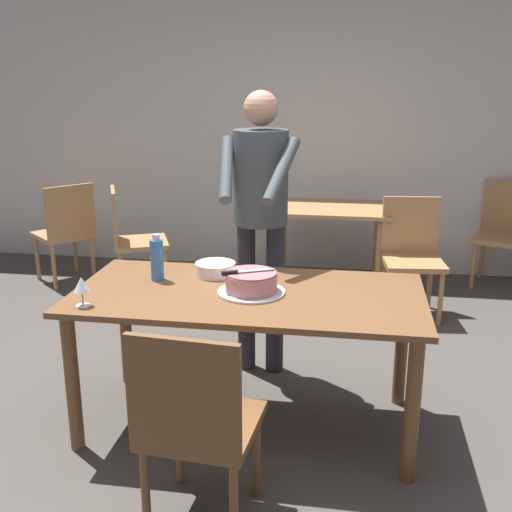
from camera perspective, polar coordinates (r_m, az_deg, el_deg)
The scene contains 15 objects.
ground_plane at distance 3.44m, azimuth -0.70°, elevation -15.19°, with size 14.00×14.00×0.00m, color #4C4742.
back_wall at distance 5.85m, azimuth 4.25°, elevation 11.92°, with size 10.00×0.12×2.70m, color silver.
main_dining_table at distance 3.15m, azimuth -0.74°, elevation -5.10°, with size 1.76×0.87×0.75m.
cake_on_platter at distance 3.08m, azimuth -0.44°, elevation -2.54°, with size 0.34×0.34×0.11m.
cake_knife at distance 3.04m, azimuth -1.75°, elevation -1.51°, with size 0.25×0.14×0.02m.
plate_stack at distance 3.37m, azimuth -3.77°, elevation -1.20°, with size 0.22×0.22×0.07m.
wine_glass_near at distance 3.00m, azimuth -15.82°, elevation -2.63°, with size 0.08×0.08×0.14m.
water_bottle at distance 3.30m, azimuth -9.14°, elevation -0.28°, with size 0.07×0.07×0.25m.
person_cutting_cake at distance 3.64m, azimuth 0.42°, elevation 4.92°, with size 0.47×0.56×1.72m.
chair_near_side at distance 2.52m, azimuth -5.57°, elevation -14.99°, with size 0.48×0.48×0.90m.
background_table at distance 5.26m, azimuth 6.75°, elevation 2.82°, with size 1.00×0.70×0.74m.
background_chair_0 at distance 5.32m, azimuth -11.45°, elevation 1.80°, with size 0.58×0.58×0.90m.
background_chair_1 at distance 4.89m, azimuth 14.20°, elevation 0.36°, with size 0.48×0.48×0.90m.
background_chair_2 at distance 5.83m, azimuth 21.95°, elevation 2.20°, with size 0.57×0.57×0.90m.
background_chair_3 at distance 5.70m, azimuth -17.16°, elevation 2.36°, with size 0.62×0.62×0.90m.
Camera 1 is at (0.50, -2.88, 1.80)m, focal length 43.29 mm.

